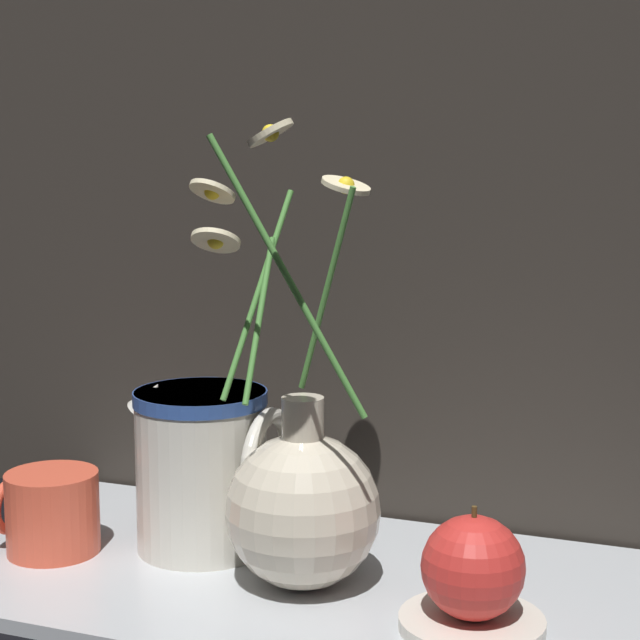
% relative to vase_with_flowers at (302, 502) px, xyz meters
% --- Properties ---
extents(ground_plane, '(6.00, 6.00, 0.00)m').
position_rel_vase_with_flowers_xyz_m(ground_plane, '(0.01, 0.02, -0.08)').
color(ground_plane, black).
extents(shelf, '(0.64, 0.32, 0.01)m').
position_rel_vase_with_flowers_xyz_m(shelf, '(0.01, 0.02, -0.08)').
color(shelf, '#B2B7BC').
rests_on(shelf, ground_plane).
extents(vase_with_flowers, '(0.18, 0.21, 0.37)m').
position_rel_vase_with_flowers_xyz_m(vase_with_flowers, '(0.00, 0.00, 0.00)').
color(vase_with_flowers, beige).
rests_on(vase_with_flowers, shelf).
extents(yellow_mug, '(0.09, 0.08, 0.07)m').
position_rel_vase_with_flowers_xyz_m(yellow_mug, '(-0.24, -0.01, -0.03)').
color(yellow_mug, '#DB5138').
rests_on(yellow_mug, shelf).
extents(ceramic_pitcher, '(0.14, 0.12, 0.15)m').
position_rel_vase_with_flowers_xyz_m(ceramic_pitcher, '(-0.11, 0.05, 0.01)').
color(ceramic_pitcher, beige).
rests_on(ceramic_pitcher, shelf).
extents(saucer_plate, '(0.11, 0.11, 0.01)m').
position_rel_vase_with_flowers_xyz_m(saucer_plate, '(0.15, -0.03, -0.07)').
color(saucer_plate, silver).
rests_on(saucer_plate, shelf).
extents(orange_fruit, '(0.08, 0.08, 0.09)m').
position_rel_vase_with_flowers_xyz_m(orange_fruit, '(0.15, -0.03, -0.02)').
color(orange_fruit, red).
rests_on(orange_fruit, saucer_plate).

